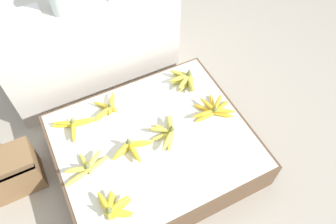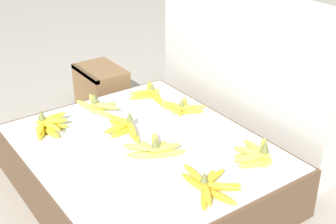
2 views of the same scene
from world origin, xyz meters
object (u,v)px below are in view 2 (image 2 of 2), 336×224
Objects in this scene: banana_bunch_front_left at (48,125)px; banana_bunch_middle_midleft at (125,127)px; banana_bunch_back_midleft at (182,107)px; banana_bunch_back_right at (257,155)px; banana_bunch_middle_right at (209,185)px; banana_bunch_middle_left at (97,106)px; wooden_crate at (102,90)px; banana_bunch_middle_midright at (154,148)px; banana_bunch_back_left at (150,93)px.

banana_bunch_front_left reaches higher than banana_bunch_middle_midleft.
banana_bunch_back_right reaches higher than banana_bunch_back_midleft.
banana_bunch_back_midleft is at bearing 151.94° from banana_bunch_middle_right.
banana_bunch_middle_left is at bearing -158.20° from banana_bunch_back_right.
banana_bunch_middle_right is 1.18× the size of banana_bunch_back_right.
banana_bunch_back_midleft is at bearing 8.90° from wooden_crate.
banana_bunch_middle_midright is 0.42m from banana_bunch_back_right.
wooden_crate is at bearing -176.08° from banana_bunch_back_right.
banana_bunch_front_left is 0.57m from banana_bunch_back_left.
banana_bunch_back_left is 1.08× the size of banana_bunch_back_right.
banana_bunch_back_left is at bearing 86.37° from banana_bunch_middle_left.
banana_bunch_middle_left is (-0.05, 0.28, -0.00)m from banana_bunch_front_left.
banana_bunch_middle_midleft is 1.34× the size of banana_bunch_back_midleft.
banana_bunch_middle_midleft is 0.93× the size of banana_bunch_middle_right.
banana_bunch_middle_midright reaches higher than banana_bunch_back_left.
banana_bunch_front_left is at bearing -107.90° from banana_bunch_back_midleft.
banana_bunch_middle_midleft reaches higher than wooden_crate.
banana_bunch_middle_midright is (0.22, 0.01, -0.00)m from banana_bunch_middle_midleft.
wooden_crate is 1.63× the size of banana_bunch_back_midleft.
banana_bunch_front_left is 0.72× the size of banana_bunch_middle_left.
banana_bunch_back_right reaches higher than banana_bunch_front_left.
banana_bunch_back_left is 0.76m from banana_bunch_back_right.
banana_bunch_back_left reaches higher than wooden_crate.
banana_bunch_middle_left is 0.84m from banana_bunch_back_right.
banana_bunch_middle_midright is 1.19× the size of banana_bunch_back_midleft.
banana_bunch_front_left is 0.64m from banana_bunch_back_midleft.
banana_bunch_middle_midright reaches higher than banana_bunch_back_midleft.
banana_bunch_back_midleft is at bearing 126.86° from banana_bunch_middle_midright.
banana_bunch_middle_right is at bearing 21.52° from banana_bunch_front_left.
banana_bunch_middle_right is (0.33, 0.02, -0.00)m from banana_bunch_middle_midright.
banana_bunch_middle_midright is at bearing 32.60° from banana_bunch_front_left.
banana_bunch_front_left is at bearing -86.87° from banana_bunch_back_left.
banana_bunch_back_left is (0.42, 0.07, 0.12)m from wooden_crate.
banana_bunch_middle_midright reaches higher than banana_bunch_middle_midleft.
banana_bunch_back_left is at bearing 148.26° from banana_bunch_middle_midright.
banana_bunch_middle_midleft is 1.01× the size of banana_bunch_back_left.
banana_bunch_middle_midleft is 1.13× the size of banana_bunch_middle_midright.
banana_bunch_back_midleft is (0.25, 0.33, -0.01)m from banana_bunch_middle_left.
banana_bunch_back_midleft is at bearing 8.49° from banana_bunch_back_left.
banana_bunch_back_right reaches higher than banana_bunch_back_left.
wooden_crate is at bearing -170.89° from banana_bunch_back_left.
banana_bunch_back_left is (-0.03, 0.57, -0.01)m from banana_bunch_front_left.
banana_bunch_front_left is at bearing -48.08° from wooden_crate.
wooden_crate is at bearing 165.94° from banana_bunch_middle_midright.
banana_bunch_front_left is at bearing -79.69° from banana_bunch_middle_left.
banana_bunch_back_right is (0.76, 0.01, 0.01)m from banana_bunch_back_left.
banana_bunch_back_midleft is at bearing 93.36° from banana_bunch_middle_midleft.
banana_bunch_back_right is at bearing -2.25° from banana_bunch_back_midleft.
banana_bunch_middle_right is 1.09× the size of banana_bunch_back_left.
banana_bunch_middle_midright is 0.90× the size of banana_bunch_back_left.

